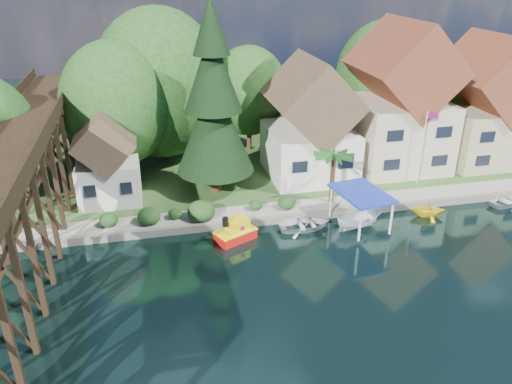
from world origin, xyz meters
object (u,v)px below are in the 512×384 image
house_center (399,106)px  shed (107,162)px  palm_tree (334,157)px  house_left (310,127)px  tugboat (236,232)px  boat_yellow (429,208)px  house_right (485,109)px  trestle_bridge (16,199)px  flagpole (425,140)px  boat_canopy (360,213)px  boat_white_a (305,223)px  conifer (213,104)px  boat_white_b (509,199)px

house_center → shed: bearing=-175.8°
palm_tree → house_left: bearing=90.2°
house_center → tugboat: (-17.78, -10.32, -5.76)m
shed → boat_yellow: 26.63m
house_right → palm_tree: bearing=-160.8°
trestle_bridge → flagpole: 32.88m
house_center → boat_canopy: (-8.12, -10.67, -5.09)m
house_center → shed: size_ratio=1.77×
house_center → boat_white_a: house_center is taller
conifer → palm_tree: 10.74m
boat_white_b → tugboat: bearing=75.8°
house_center → boat_white_b: (6.25, -9.41, -6.00)m
palm_tree → boat_canopy: (0.86, -3.92, -3.21)m
conifer → tugboat: (0.26, -7.92, -7.66)m
palm_tree → flagpole: bearing=11.8°
tugboat → house_left: bearing=48.2°
house_right → tugboat: (-26.78, -9.82, -5.12)m
boat_white_b → shed: bearing=61.1°
house_left → trestle_bridge: bearing=-154.8°
conifer → palm_tree: size_ratio=3.51×
palm_tree → boat_white_a: bearing=-136.9°
trestle_bridge → boat_white_b: 38.62m
house_center → boat_yellow: (-1.81, -10.06, -5.69)m
house_center → boat_yellow: bearing=-100.2°
house_right → boat_white_b: 10.76m
house_center → boat_canopy: bearing=-127.3°
boat_canopy → shed: bearing=155.3°
boat_yellow → palm_tree: bearing=80.7°
trestle_bridge → boat_canopy: trestle_bridge is taller
trestle_bridge → shed: trestle_bridge is taller
shed → boat_yellow: (25.19, -8.06, -3.10)m
boat_white_b → house_left: bearing=43.4°
tugboat → boat_canopy: 9.69m
house_center → shed: house_center is taller
palm_tree → tugboat: 10.26m
house_right → house_left: bearing=-180.0°
palm_tree → boat_white_a: palm_tree is taller
house_left → boat_canopy: (0.88, -10.17, -3.81)m
boat_canopy → flagpole: bearing=35.0°
palm_tree → boat_white_a: size_ratio=1.11×
house_center → house_left: bearing=-176.8°
tugboat → boat_yellow: (15.97, 0.26, 0.07)m
house_left → boat_white_b: 18.29m
house_left → palm_tree: bearing=-89.8°
conifer → boat_yellow: 19.49m
house_left → house_center: size_ratio=0.79×
house_center → boat_yellow: 11.70m
trestle_bridge → tugboat: (14.22, 1.00, -4.69)m
house_left → palm_tree: 6.29m
house_right → tugboat: 28.98m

